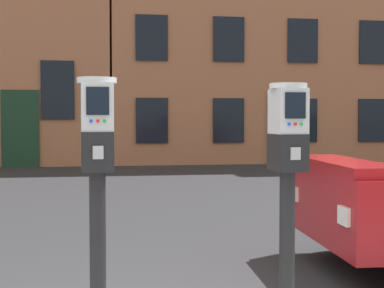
# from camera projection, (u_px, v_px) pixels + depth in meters

# --- Properties ---
(parking_meter_near_kerb) EXTENTS (0.22, 0.26, 1.44)m
(parking_meter_near_kerb) POSITION_uv_depth(u_px,v_px,m) (97.00, 160.00, 3.32)
(parking_meter_near_kerb) COLOR black
(parking_meter_near_kerb) RESTS_ON sidewalk_slab
(parking_meter_twin_adjacent) EXTENTS (0.22, 0.26, 1.42)m
(parking_meter_twin_adjacent) POSITION_uv_depth(u_px,v_px,m) (288.00, 160.00, 3.50)
(parking_meter_twin_adjacent) COLOR black
(parking_meter_twin_adjacent) RESTS_ON sidewalk_slab
(townhouse_brick_corner) EXTENTS (8.79, 5.40, 9.22)m
(townhouse_brick_corner) POSITION_uv_depth(u_px,v_px,m) (244.00, 18.00, 20.04)
(townhouse_brick_corner) COLOR #B7704C
(townhouse_brick_corner) RESTS_ON ground_plane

